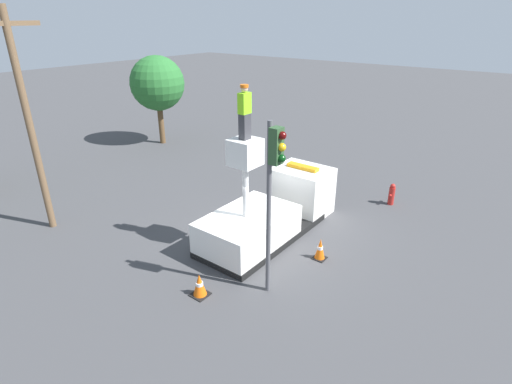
% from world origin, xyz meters
% --- Properties ---
extents(ground_plane, '(120.00, 120.00, 0.00)m').
position_xyz_m(ground_plane, '(0.00, 0.00, 0.00)').
color(ground_plane, '#424244').
extents(bucket_truck, '(6.45, 2.36, 4.17)m').
position_xyz_m(bucket_truck, '(0.52, 0.00, 0.83)').
color(bucket_truck, black).
rests_on(bucket_truck, ground).
extents(worker, '(0.40, 0.26, 1.75)m').
position_xyz_m(worker, '(-1.05, 0.00, 5.05)').
color(worker, '#38383D').
rests_on(worker, bucket_truck).
extents(traffic_light_pole, '(0.34, 0.57, 5.38)m').
position_xyz_m(traffic_light_pole, '(-2.54, -2.19, 3.81)').
color(traffic_light_pole, '#515156').
rests_on(traffic_light_pole, ground).
extents(fire_hydrant, '(0.51, 0.27, 1.00)m').
position_xyz_m(fire_hydrant, '(5.88, -2.85, 0.49)').
color(fire_hydrant, '#B2231E').
rests_on(fire_hydrant, ground).
extents(traffic_cone_rear, '(0.52, 0.52, 0.75)m').
position_xyz_m(traffic_cone_rear, '(-4.00, -0.55, 0.36)').
color(traffic_cone_rear, black).
rests_on(traffic_cone_rear, ground).
extents(traffic_cone_curbside, '(0.44, 0.44, 0.79)m').
position_xyz_m(traffic_cone_curbside, '(0.01, -2.47, 0.38)').
color(traffic_cone_curbside, black).
rests_on(traffic_cone_curbside, ground).
extents(tree_left_bg, '(3.42, 3.42, 5.63)m').
position_xyz_m(tree_left_bg, '(5.91, 12.79, 3.90)').
color(tree_left_bg, brown).
rests_on(tree_left_bg, ground).
extents(utility_pole, '(2.20, 0.26, 8.22)m').
position_xyz_m(utility_pole, '(-4.52, 7.33, 4.43)').
color(utility_pole, brown).
rests_on(utility_pole, ground).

